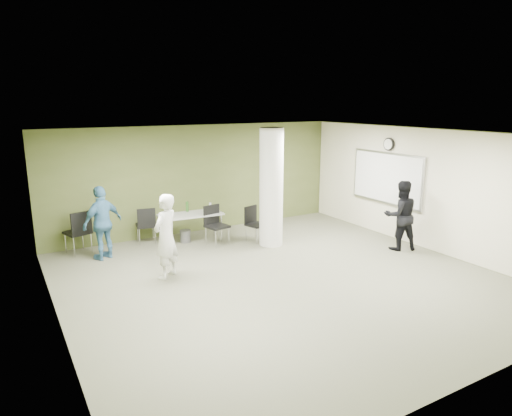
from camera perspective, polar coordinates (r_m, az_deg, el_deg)
floor at (r=9.02m, az=3.21°, el=-8.89°), size 8.00×8.00×0.00m
ceiling at (r=8.38m, az=3.46°, el=9.14°), size 8.00×8.00×0.00m
wall_back at (r=12.07m, az=-7.19°, el=3.63°), size 8.00×2.80×0.02m
wall_left at (r=7.28m, az=-24.07°, el=-3.89°), size 0.02×8.00×2.80m
wall_right_cream at (r=11.26m, az=20.60°, el=2.19°), size 0.02×8.00×2.80m
column at (r=10.77m, az=1.92°, el=2.56°), size 0.56×0.56×2.80m
whiteboard at (r=11.97m, az=15.99°, el=3.62°), size 0.05×2.30×1.30m
wall_clock at (r=11.86m, az=16.25°, el=7.67°), size 0.06×0.32×0.32m
folding_table at (r=11.19m, az=-8.16°, el=-0.95°), size 1.58×0.78×0.98m
wastebasket at (r=11.37m, az=-8.83°, el=-3.49°), size 0.26×0.26×0.30m
chair_back_left at (r=11.00m, az=-21.24°, el=-2.47°), size 0.62×0.62×1.00m
chair_back_right at (r=11.34m, az=-13.57°, el=-1.79°), size 0.52×0.52×0.90m
chair_table_left at (r=11.01m, az=-5.17°, el=-1.74°), size 0.56×0.56×0.95m
chair_table_right at (r=11.27m, az=-0.25°, el=-1.62°), size 0.54×0.54×0.87m
woman_white at (r=9.01m, az=-11.21°, el=-3.51°), size 0.73×0.68×1.68m
man_black at (r=11.05m, az=17.63°, el=-0.89°), size 0.96×0.86×1.63m
man_blue at (r=10.45m, az=-18.62°, el=-1.76°), size 1.03×0.76×1.63m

